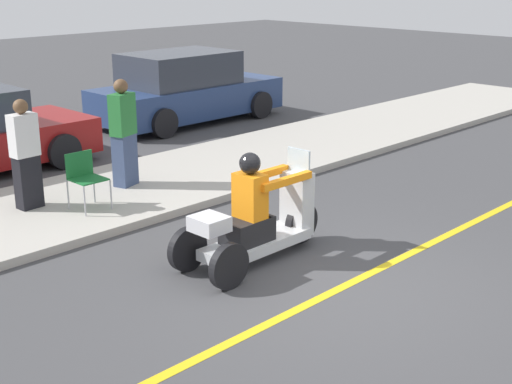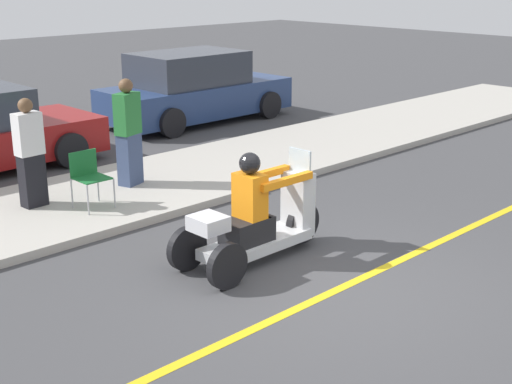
{
  "view_description": "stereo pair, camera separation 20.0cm",
  "coord_description": "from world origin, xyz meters",
  "px_view_note": "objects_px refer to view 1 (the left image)",
  "views": [
    {
      "loc": [
        -5.92,
        -4.5,
        3.5
      ],
      "look_at": [
        -0.07,
        1.26,
        0.89
      ],
      "focal_mm": 50.0,
      "sensor_mm": 36.0,
      "label": 1
    },
    {
      "loc": [
        -5.78,
        -4.64,
        3.5
      ],
      "look_at": [
        -0.07,
        1.26,
        0.89
      ],
      "focal_mm": 50.0,
      "sensor_mm": 36.0,
      "label": 2
    }
  ],
  "objects_px": {
    "spectator_near_curb": "(124,135)",
    "spectator_by_tree": "(26,156)",
    "motorcycle_trike": "(257,222)",
    "folding_chair_set_back": "(84,174)",
    "parked_car_lot_left": "(185,89)"
  },
  "relations": [
    {
      "from": "spectator_near_curb",
      "to": "spectator_by_tree",
      "type": "bearing_deg",
      "value": 177.2
    },
    {
      "from": "motorcycle_trike",
      "to": "folding_chair_set_back",
      "type": "bearing_deg",
      "value": 100.93
    },
    {
      "from": "motorcycle_trike",
      "to": "parked_car_lot_left",
      "type": "xyz_separation_m",
      "value": [
        4.72,
        6.97,
        0.27
      ]
    },
    {
      "from": "motorcycle_trike",
      "to": "spectator_near_curb",
      "type": "bearing_deg",
      "value": 81.72
    },
    {
      "from": "spectator_by_tree",
      "to": "folding_chair_set_back",
      "type": "distance_m",
      "value": 0.87
    },
    {
      "from": "spectator_near_curb",
      "to": "folding_chair_set_back",
      "type": "xyz_separation_m",
      "value": [
        -1.07,
        -0.52,
        -0.32
      ]
    },
    {
      "from": "parked_car_lot_left",
      "to": "folding_chair_set_back",
      "type": "bearing_deg",
      "value": -142.66
    },
    {
      "from": "motorcycle_trike",
      "to": "folding_chair_set_back",
      "type": "height_order",
      "value": "motorcycle_trike"
    },
    {
      "from": "folding_chair_set_back",
      "to": "parked_car_lot_left",
      "type": "distance_m",
      "value": 6.65
    },
    {
      "from": "folding_chair_set_back",
      "to": "motorcycle_trike",
      "type": "bearing_deg",
      "value": -79.07
    },
    {
      "from": "motorcycle_trike",
      "to": "spectator_near_curb",
      "type": "height_order",
      "value": "spectator_near_curb"
    },
    {
      "from": "motorcycle_trike",
      "to": "folding_chair_set_back",
      "type": "distance_m",
      "value": 3.0
    },
    {
      "from": "motorcycle_trike",
      "to": "parked_car_lot_left",
      "type": "bearing_deg",
      "value": 55.93
    },
    {
      "from": "spectator_near_curb",
      "to": "folding_chair_set_back",
      "type": "relative_size",
      "value": 2.09
    },
    {
      "from": "spectator_by_tree",
      "to": "motorcycle_trike",
      "type": "bearing_deg",
      "value": -72.09
    }
  ]
}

